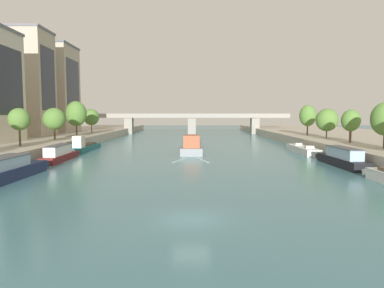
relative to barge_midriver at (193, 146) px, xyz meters
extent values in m
plane|color=#42757F|center=(-0.16, -43.81, -1.03)|extent=(400.00, 400.00, 0.00)
cube|color=#B2A893|center=(-40.74, 11.19, 0.00)|extent=(36.00, 170.00, 2.06)
cube|color=#B2A893|center=(40.41, 11.19, 0.00)|extent=(36.00, 170.00, 2.06)
cube|color=gray|center=(0.02, 0.84, -0.40)|extent=(4.28, 20.23, 1.25)
cube|color=gray|center=(0.28, 11.25, -0.28)|extent=(3.61, 1.35, 0.99)
cube|color=gray|center=(0.02, 0.84, 0.25)|extent=(4.35, 20.23, 0.06)
cube|color=#9E5133|center=(-0.15, -6.00, 1.35)|extent=(2.93, 4.10, 2.13)
cube|color=black|center=(-0.10, -3.98, 1.67)|extent=(2.26, 0.09, 0.60)
cube|color=brown|center=(0.07, 2.85, 0.46)|extent=(3.20, 10.54, 0.36)
cylinder|color=#232328|center=(0.43, -5.21, 0.83)|extent=(0.07, 0.07, 1.10)
cube|color=silver|center=(1.55, -13.57, -1.01)|extent=(1.86, 5.90, 0.03)
cube|color=silver|center=(-2.05, -13.48, -1.01)|extent=(2.14, 5.83, 0.03)
cube|color=#1E284C|center=(-20.15, -30.95, -0.39)|extent=(3.44, 15.45, 1.28)
cube|color=#1E284C|center=(-19.89, -22.92, -0.26)|extent=(2.85, 1.35, 1.01)
cube|color=#1E284C|center=(-20.15, -30.95, 0.28)|extent=(3.50, 15.45, 0.06)
cube|color=maroon|center=(-20.33, -13.96, -0.57)|extent=(2.35, 11.22, 0.92)
cube|color=maroon|center=(-20.44, -8.02, -0.48)|extent=(2.05, 1.24, 0.82)
cube|color=maroon|center=(-20.33, -13.96, -0.08)|extent=(2.39, 11.22, 0.06)
cube|color=white|center=(-20.32, -14.52, 0.65)|extent=(1.89, 7.19, 1.40)
cube|color=#4C4C51|center=(-20.32, -14.52, 1.39)|extent=(2.02, 7.40, 0.08)
cylinder|color=#232328|center=(-19.95, -17.31, 0.50)|extent=(0.07, 0.07, 1.10)
cube|color=#23666B|center=(-20.87, 0.99, -0.57)|extent=(2.31, 11.96, 0.92)
cube|color=#23666B|center=(-20.82, 7.31, -0.48)|extent=(2.11, 1.22, 0.82)
cube|color=#23666B|center=(-20.87, 0.99, -0.08)|extent=(2.35, 11.96, 0.06)
cube|color=beige|center=(-20.91, -3.07, 1.02)|extent=(1.68, 2.40, 2.14)
cube|color=black|center=(-20.90, -1.86, 1.34)|extent=(1.32, 0.04, 0.60)
cube|color=brown|center=(-20.86, 2.19, 0.13)|extent=(1.77, 6.22, 0.36)
cylinder|color=#232328|center=(-20.57, -2.59, 0.50)|extent=(0.07, 0.07, 1.10)
cube|color=silver|center=(20.51, -28.14, -0.35)|extent=(2.58, 1.27, 0.93)
cube|color=black|center=(20.35, -19.56, -0.47)|extent=(2.46, 11.76, 1.13)
cube|color=black|center=(20.24, -13.35, -0.35)|extent=(2.17, 1.27, 0.93)
cube|color=black|center=(20.35, -19.56, 0.13)|extent=(2.51, 11.76, 0.06)
cube|color=#9EBCD6|center=(20.36, -20.14, 0.84)|extent=(1.98, 7.53, 1.35)
cube|color=#4C4C51|center=(20.36, -20.14, 1.55)|extent=(2.12, 7.76, 0.08)
cylinder|color=#232328|center=(20.75, -23.07, 0.71)|extent=(0.07, 0.07, 1.10)
cube|color=silver|center=(20.17, -3.36, -0.47)|extent=(2.59, 12.98, 1.11)
cube|color=silver|center=(20.22, 3.47, -0.36)|extent=(2.37, 1.26, 0.92)
cube|color=silver|center=(20.17, -3.36, 0.11)|extent=(2.64, 12.98, 0.06)
cube|color=beige|center=(20.19, -0.51, 0.34)|extent=(1.25, 0.91, 0.40)
cube|color=beige|center=(20.13, -6.99, 0.38)|extent=(1.37, 1.11, 0.48)
cylinder|color=#232328|center=(20.50, -7.26, 0.69)|extent=(0.07, 0.07, 1.10)
cylinder|color=brown|center=(-27.11, -12.30, 2.67)|extent=(0.32, 0.32, 3.28)
ellipsoid|color=#568438|center=(-27.11, -12.30, 5.27)|extent=(3.30, 3.30, 3.47)
cylinder|color=brown|center=(-27.68, 2.99, 2.47)|extent=(0.34, 0.34, 2.87)
ellipsoid|color=#568438|center=(-27.68, 2.99, 5.11)|extent=(4.38, 4.38, 4.38)
cylinder|color=brown|center=(-27.12, 14.65, 2.81)|extent=(0.35, 0.35, 3.55)
ellipsoid|color=#568438|center=(-27.12, 14.65, 6.18)|extent=(4.74, 4.74, 5.81)
cylinder|color=brown|center=(-27.62, 28.57, 2.52)|extent=(0.24, 0.24, 2.98)
ellipsoid|color=#568438|center=(-27.62, 28.57, 5.23)|extent=(4.16, 4.16, 4.42)
cylinder|color=brown|center=(27.80, -5.50, 2.47)|extent=(0.40, 0.40, 2.87)
ellipsoid|color=#568438|center=(27.80, -5.50, 4.95)|extent=(3.28, 3.28, 3.83)
cylinder|color=brown|center=(28.12, 6.20, 2.29)|extent=(0.25, 0.25, 2.51)
ellipsoid|color=#568438|center=(28.12, 6.20, 4.85)|extent=(4.54, 4.54, 4.73)
cylinder|color=brown|center=(27.45, 16.37, 2.67)|extent=(0.34, 0.34, 3.29)
ellipsoid|color=#568438|center=(27.45, 16.37, 5.70)|extent=(3.93, 3.93, 5.04)
cube|color=#232833|center=(-31.96, -5.12, 11.77)|extent=(0.04, 8.94, 11.72)
cube|color=#B2A38E|center=(-39.67, 13.53, 12.84)|extent=(13.59, 9.64, 23.63)
cube|color=slate|center=(-39.67, 13.53, 24.91)|extent=(14.00, 9.92, 0.50)
cube|color=#232833|center=(-32.85, 13.53, 14.03)|extent=(0.04, 7.71, 14.18)
cube|color=#B2A38E|center=(-39.67, 31.69, 12.87)|extent=(12.53, 12.79, 23.67)
cube|color=#565B66|center=(-39.67, 31.69, 24.95)|extent=(12.91, 13.17, 0.50)
cube|color=#232833|center=(-33.38, 31.69, 14.05)|extent=(0.04, 10.23, 14.20)
cube|color=gray|center=(-0.16, 58.23, 5.06)|extent=(69.15, 4.40, 0.60)
cube|color=gray|center=(-0.16, 56.23, 5.81)|extent=(69.15, 0.30, 0.90)
cube|color=gray|center=(-0.16, 60.23, 5.81)|extent=(69.15, 0.30, 0.90)
cube|color=gray|center=(-22.74, 58.23, 1.86)|extent=(2.80, 3.60, 5.79)
cube|color=gray|center=(-0.16, 58.23, 1.86)|extent=(2.80, 3.60, 5.79)
cube|color=gray|center=(22.41, 58.23, 1.86)|extent=(2.80, 3.60, 5.79)
camera|label=1|loc=(-0.12, -66.80, 6.06)|focal=32.63mm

